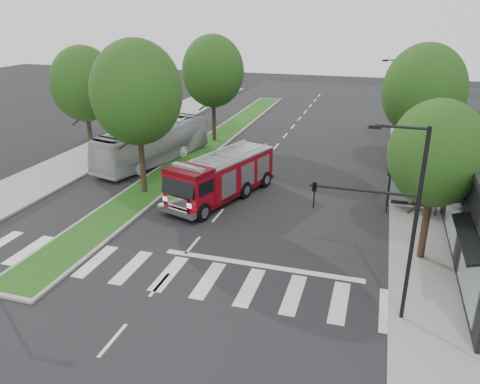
# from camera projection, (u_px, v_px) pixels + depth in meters

# --- Properties ---
(ground) EXTENTS (140.00, 140.00, 0.00)m
(ground) POSITION_uv_depth(u_px,v_px,m) (193.00, 245.00, 24.89)
(ground) COLOR black
(ground) RESTS_ON ground
(sidewalk_right) EXTENTS (5.00, 80.00, 0.15)m
(sidewalk_right) POSITION_uv_depth(u_px,v_px,m) (430.00, 201.00, 30.38)
(sidewalk_right) COLOR gray
(sidewalk_right) RESTS_ON ground
(sidewalk_left) EXTENTS (5.00, 80.00, 0.15)m
(sidewalk_left) POSITION_uv_depth(u_px,v_px,m) (73.00, 164.00, 37.69)
(sidewalk_left) COLOR gray
(sidewalk_left) RESTS_ON ground
(median) EXTENTS (3.00, 50.00, 0.15)m
(median) POSITION_uv_depth(u_px,v_px,m) (207.00, 146.00, 42.51)
(median) COLOR gray
(median) RESTS_ON ground
(bus_shelter) EXTENTS (3.20, 1.60, 2.61)m
(bus_shelter) POSITION_uv_depth(u_px,v_px,m) (414.00, 180.00, 28.36)
(bus_shelter) COLOR black
(bus_shelter) RESTS_ON ground
(tree_right_near) EXTENTS (4.40, 4.40, 8.05)m
(tree_right_near) POSITION_uv_depth(u_px,v_px,m) (437.00, 154.00, 21.54)
(tree_right_near) COLOR black
(tree_right_near) RESTS_ON ground
(tree_right_mid) EXTENTS (5.60, 5.60, 9.72)m
(tree_right_mid) POSITION_uv_depth(u_px,v_px,m) (424.00, 91.00, 31.86)
(tree_right_mid) COLOR black
(tree_right_mid) RESTS_ON ground
(tree_right_far) EXTENTS (5.00, 5.00, 8.73)m
(tree_right_far) POSITION_uv_depth(u_px,v_px,m) (416.00, 81.00, 41.00)
(tree_right_far) COLOR black
(tree_right_far) RESTS_ON ground
(tree_median_near) EXTENTS (5.80, 5.80, 10.16)m
(tree_median_near) POSITION_uv_depth(u_px,v_px,m) (137.00, 93.00, 29.36)
(tree_median_near) COLOR black
(tree_median_near) RESTS_ON ground
(tree_median_far) EXTENTS (5.60, 5.60, 9.72)m
(tree_median_far) POSITION_uv_depth(u_px,v_px,m) (213.00, 71.00, 41.94)
(tree_median_far) COLOR black
(tree_median_far) RESTS_ON ground
(tree_left_mid) EXTENTS (5.20, 5.20, 9.16)m
(tree_left_mid) POSITION_uv_depth(u_px,v_px,m) (84.00, 84.00, 37.11)
(tree_left_mid) COLOR black
(tree_left_mid) RESTS_ON ground
(streetlight_right_near) EXTENTS (4.08, 0.22, 8.00)m
(streetlight_right_near) POSITION_uv_depth(u_px,v_px,m) (391.00, 212.00, 17.46)
(streetlight_right_near) COLOR black
(streetlight_right_near) RESTS_ON ground
(streetlight_right_far) EXTENTS (2.11, 0.20, 8.00)m
(streetlight_right_far) POSITION_uv_depth(u_px,v_px,m) (401.00, 104.00, 38.25)
(streetlight_right_far) COLOR black
(streetlight_right_far) RESTS_ON ground
(fire_engine) EXTENTS (5.34, 9.41, 3.13)m
(fire_engine) POSITION_uv_depth(u_px,v_px,m) (221.00, 177.00, 30.49)
(fire_engine) COLOR #4D040A
(fire_engine) RESTS_ON ground
(city_bus) EXTENTS (5.44, 11.82, 3.21)m
(city_bus) POSITION_uv_depth(u_px,v_px,m) (153.00, 143.00, 37.75)
(city_bus) COLOR #BABABF
(city_bus) RESTS_ON ground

